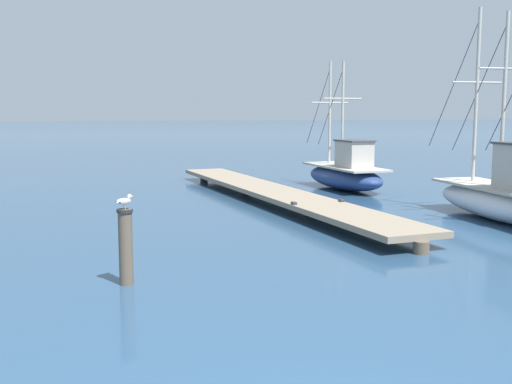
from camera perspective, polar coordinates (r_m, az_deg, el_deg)
floating_dock at (r=21.86m, az=1.63°, el=-0.03°), size 3.39×17.32×0.53m
fishing_boat_0 at (r=25.75m, az=8.23°, el=1.73°), size 2.27×6.35×5.31m
fishing_boat_1 at (r=19.50m, az=22.21°, el=-0.31°), size 2.20×7.75×6.63m
mooring_piling at (r=11.75m, az=-11.88°, el=-4.80°), size 0.30×0.30×1.42m
perched_seagull at (r=11.60m, az=-12.01°, el=-0.83°), size 0.34×0.27×0.27m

